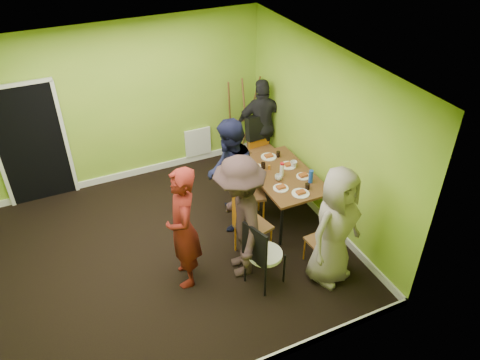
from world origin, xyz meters
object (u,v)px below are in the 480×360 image
object	(u,v)px
easel	(242,119)
person_left_near	(240,218)
dining_table	(283,177)
chair_back_end	(260,134)
chair_left_far	(244,188)
orange_bottle	(269,167)
chair_front_end	(324,240)
person_left_far	(230,176)
person_front_end	(335,227)
blue_bottle	(311,176)
person_standing	(183,229)
thermos	(282,170)
chair_bentwood	(261,252)
person_back_end	(262,125)
chair_left_near	(249,223)

from	to	relation	value
easel	person_left_near	world-z (taller)	person_left_near
dining_table	chair_back_end	size ratio (longest dim) A/B	1.35
chair_left_far	orange_bottle	world-z (taller)	chair_left_far
chair_left_far	chair_front_end	xyz separation A→B (m)	(0.56, -1.41, -0.13)
person_left_far	person_front_end	xyz separation A→B (m)	(0.77, -1.62, -0.02)
chair_front_end	blue_bottle	size ratio (longest dim) A/B	4.12
person_standing	easel	bearing A→B (deg)	152.45
thermos	orange_bottle	xyz separation A→B (m)	(-0.09, 0.23, -0.06)
chair_bentwood	blue_bottle	bearing A→B (deg)	105.73
orange_bottle	person_front_end	distance (m)	1.73
easel	person_front_end	bearing A→B (deg)	-94.18
chair_front_end	blue_bottle	world-z (taller)	blue_bottle
person_standing	person_back_end	distance (m)	3.07
chair_left_near	easel	xyz separation A→B (m)	(1.08, 2.54, 0.22)
person_standing	person_left_far	xyz separation A→B (m)	(1.03, 0.84, 0.01)
chair_front_end	thermos	bearing A→B (deg)	85.29
person_back_end	person_left_far	bearing A→B (deg)	60.80
thermos	blue_bottle	size ratio (longest dim) A/B	0.97
person_standing	person_front_end	xyz separation A→B (m)	(1.80, -0.78, -0.02)
chair_bentwood	blue_bottle	size ratio (longest dim) A/B	5.10
person_left_far	person_back_end	xyz separation A→B (m)	(1.20, 1.27, -0.03)
orange_bottle	person_back_end	world-z (taller)	person_back_end
chair_bentwood	easel	distance (m)	3.36
chair_left_near	person_back_end	distance (m)	2.42
chair_left_far	chair_back_end	xyz separation A→B (m)	(0.86, 1.16, 0.17)
chair_front_end	person_standing	distance (m)	1.95
chair_back_end	person_left_far	size ratio (longest dim) A/B	0.62
orange_bottle	person_left_near	world-z (taller)	person_left_near
chair_left_far	person_standing	xyz separation A→B (m)	(-1.25, -0.83, 0.28)
easel	dining_table	bearing A→B (deg)	-94.93
orange_bottle	person_back_end	distance (m)	1.26
dining_table	chair_bentwood	size ratio (longest dim) A/B	1.41
chair_front_end	easel	bearing A→B (deg)	82.35
thermos	person_standing	xyz separation A→B (m)	(-1.84, -0.72, 0.04)
chair_left_near	person_front_end	bearing A→B (deg)	30.85
chair_bentwood	thermos	world-z (taller)	chair_bentwood
person_left_far	person_front_end	bearing A→B (deg)	49.08
chair_left_far	thermos	distance (m)	0.65
dining_table	person_standing	distance (m)	2.04
orange_bottle	person_standing	size ratio (longest dim) A/B	0.04
chair_front_end	chair_bentwood	bearing A→B (deg)	173.71
person_standing	person_left_near	distance (m)	0.75
thermos	person_standing	size ratio (longest dim) A/B	0.11
chair_back_end	chair_front_end	world-z (taller)	chair_back_end
thermos	person_left_near	bearing A→B (deg)	-142.15
dining_table	orange_bottle	world-z (taller)	orange_bottle
chair_left_far	easel	xyz separation A→B (m)	(0.80, 1.78, 0.19)
person_front_end	person_left_near	bearing A→B (deg)	131.60
chair_back_end	person_standing	bearing A→B (deg)	38.91
thermos	orange_bottle	bearing A→B (deg)	111.55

